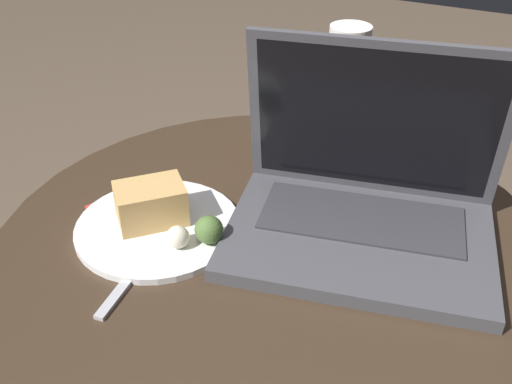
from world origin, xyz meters
name	(u,v)px	position (x,y,z in m)	size (l,w,h in m)	color
table	(271,316)	(0.00, 0.00, 0.39)	(0.71, 0.71, 0.53)	#9E9EA3
napkin	(155,222)	(-0.15, -0.04, 0.53)	(0.21, 0.19, 0.00)	#B7332D
laptop	(364,199)	(0.09, 0.07, 0.58)	(0.37, 0.29, 0.24)	#47474C
beer_glass	(345,96)	(0.01, 0.23, 0.64)	(0.06, 0.06, 0.21)	#C6701E
snack_plate	(159,219)	(-0.14, -0.05, 0.55)	(0.21, 0.21, 0.06)	white
fork	(143,261)	(-0.12, -0.11, 0.53)	(0.04, 0.18, 0.00)	#B2B2B7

